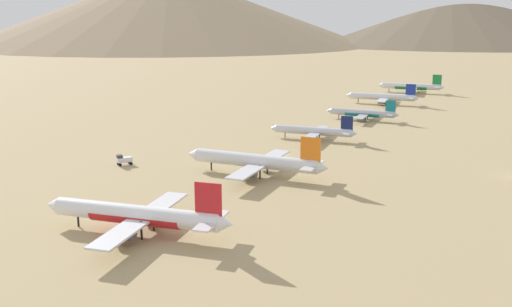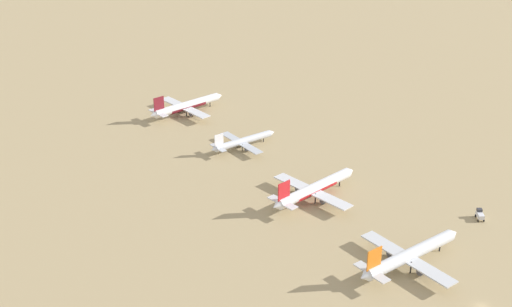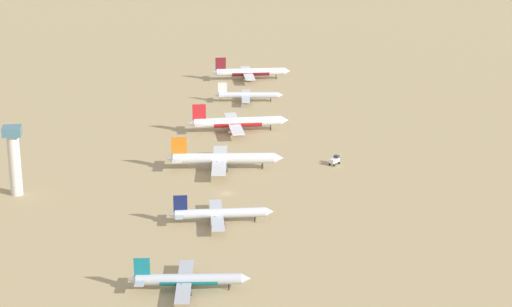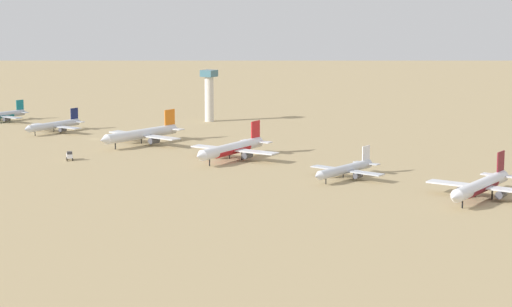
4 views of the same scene
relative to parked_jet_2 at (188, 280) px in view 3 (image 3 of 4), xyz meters
The scene contains 9 objects.
ground_plane 87.57m from the parked_jet_2, 75.91° to the left, with size 2487.34×2487.34×0.00m, color tan.
parked_jet_2 is the anchor object (origin of this frame).
parked_jet_3 55.81m from the parked_jet_2, 74.13° to the left, with size 38.60×31.36×11.13m.
parked_jet_4 117.47m from the parked_jet_2, 78.70° to the left, with size 50.81×41.44×14.66m.
parked_jet_5 176.98m from the parked_jet_2, 78.14° to the left, with size 50.29×40.74×14.54m.
parked_jet_6 238.00m from the parked_jet_2, 77.95° to the left, with size 38.27×31.24×11.04m.
parked_jet_7 294.47m from the parked_jet_2, 78.51° to the left, with size 49.14×39.89×14.18m.
service_truck 135.95m from the parked_jet_2, 57.83° to the left, with size 5.45×5.44×3.90m.
control_tower 114.17m from the parked_jet_2, 122.61° to the left, with size 7.20×7.20×28.01m.
Camera 3 is at (-36.11, -334.15, 121.62)m, focal length 62.91 mm.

